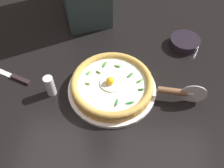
% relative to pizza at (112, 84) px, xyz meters
% --- Properties ---
extents(ground_plane, '(2.40, 2.40, 0.03)m').
position_rel_pizza_xyz_m(ground_plane, '(0.04, 0.03, -0.05)').
color(ground_plane, black).
rests_on(ground_plane, ground).
extents(pizza_plate, '(0.30, 0.30, 0.01)m').
position_rel_pizza_xyz_m(pizza_plate, '(-0.00, -0.00, -0.03)').
color(pizza_plate, white).
rests_on(pizza_plate, ground).
extents(pizza, '(0.28, 0.28, 0.05)m').
position_rel_pizza_xyz_m(pizza, '(0.00, 0.00, 0.00)').
color(pizza, gold).
rests_on(pizza, pizza_plate).
extents(side_bowl, '(0.12, 0.12, 0.03)m').
position_rel_pizza_xyz_m(side_bowl, '(-0.27, -0.24, -0.02)').
color(side_bowl, black).
rests_on(side_bowl, ground).
extents(pizza_cutter, '(0.16, 0.03, 0.08)m').
position_rel_pizza_xyz_m(pizza_cutter, '(-0.22, 0.02, 0.01)').
color(pizza_cutter, silver).
rests_on(pizza_cutter, ground).
extents(table_knife, '(0.20, 0.09, 0.01)m').
position_rel_pizza_xyz_m(table_knife, '(0.36, -0.03, -0.03)').
color(table_knife, silver).
rests_on(table_knife, ground).
extents(pepper_shaker, '(0.03, 0.03, 0.08)m').
position_rel_pizza_xyz_m(pepper_shaker, '(0.20, 0.03, 0.01)').
color(pepper_shaker, silver).
rests_on(pepper_shaker, ground).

